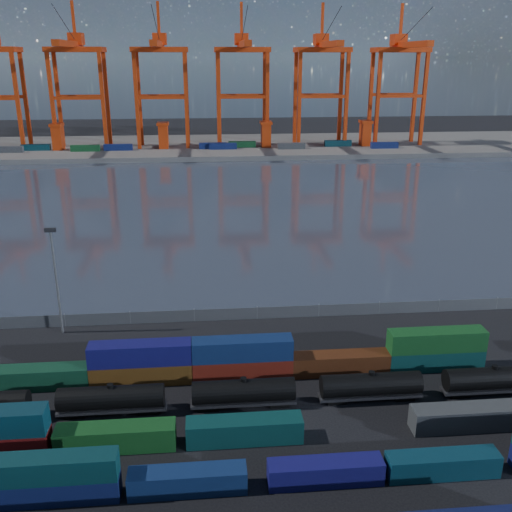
{
  "coord_description": "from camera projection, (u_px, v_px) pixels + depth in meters",
  "views": [
    {
      "loc": [
        -7.76,
        -54.6,
        39.64
      ],
      "look_at": [
        0.0,
        30.0,
        10.0
      ],
      "focal_mm": 40.0,
      "sensor_mm": 36.0,
      "label": 1
    }
  ],
  "objects": [
    {
      "name": "quay_containers",
      "position": [
        196.0,
        146.0,
        246.81
      ],
      "size": [
        172.58,
        10.99,
        2.6
      ],
      "color": "navy",
      "rests_on": "far_quay"
    },
    {
      "name": "yard_light_mast",
      "position": [
        56.0,
        276.0,
        83.86
      ],
      "size": [
        1.6,
        0.4,
        16.6
      ],
      "color": "slate",
      "rests_on": "ground"
    },
    {
      "name": "far_quay",
      "position": [
        220.0,
        146.0,
        262.19
      ],
      "size": [
        700.0,
        70.0,
        2.0
      ],
      "primitive_type": "cube",
      "color": "#514F4C",
      "rests_on": "ground"
    },
    {
      "name": "harbor_water",
      "position": [
        232.0,
        203.0,
        163.79
      ],
      "size": [
        700.0,
        700.0,
        0.0
      ],
      "primitive_type": "plane",
      "color": "#333B4A",
      "rests_on": "ground"
    },
    {
      "name": "container_row_north",
      "position": [
        226.0,
        364.0,
        73.85
      ],
      "size": [
        142.6,
        2.63,
        5.61
      ],
      "color": "#101F51",
      "rests_on": "ground"
    },
    {
      "name": "container_row_mid",
      "position": [
        247.0,
        428.0,
        61.86
      ],
      "size": [
        142.35,
        2.57,
        5.48
      ],
      "color": "#44474A",
      "rests_on": "ground"
    },
    {
      "name": "tanker_string",
      "position": [
        178.0,
        396.0,
        67.18
      ],
      "size": [
        90.2,
        2.73,
        3.91
      ],
      "color": "black",
      "rests_on": "ground"
    },
    {
      "name": "straddle_carriers",
      "position": [
        215.0,
        134.0,
        250.32
      ],
      "size": [
        140.0,
        7.0,
        11.1
      ],
      "color": "red",
      "rests_on": "far_quay"
    },
    {
      "name": "container_row_south",
      "position": [
        285.0,
        468.0,
        55.26
      ],
      "size": [
        138.35,
        2.31,
        4.92
      ],
      "color": "#3D4042",
      "rests_on": "ground"
    },
    {
      "name": "gantry_cranes",
      "position": [
        201.0,
        62.0,
        243.13
      ],
      "size": [
        198.79,
        45.68,
        61.86
      ],
      "color": "red",
      "rests_on": "ground"
    },
    {
      "name": "waterfront_fence",
      "position": [
        257.0,
        313.0,
        91.07
      ],
      "size": [
        160.12,
        0.12,
        2.2
      ],
      "color": "#595B5E",
      "rests_on": "ground"
    },
    {
      "name": "ground",
      "position": [
        280.0,
        425.0,
        65.07
      ],
      "size": [
        700.0,
        700.0,
        0.0
      ],
      "primitive_type": "plane",
      "color": "black",
      "rests_on": "ground"
    }
  ]
}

